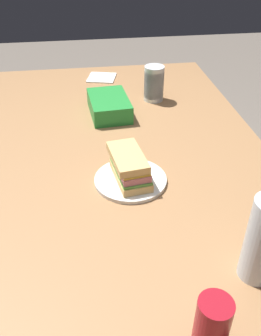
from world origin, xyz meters
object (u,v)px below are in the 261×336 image
Objects in this scene: paper_plate at (130,180)px; soda_can_red at (212,324)px; sandwich at (130,167)px; plastic_cup_stack at (154,84)px; chip_bag at (109,106)px; dining_table at (118,186)px.

soda_can_red reaches higher than paper_plate.
sandwich is 1.29× the size of plastic_cup_stack.
plastic_cup_stack is at bearing 112.97° from chip_bag.
plastic_cup_stack is at bearing -17.76° from paper_plate.
soda_can_red is 1.10m from plastic_cup_stack.
plastic_cup_stack is at bearing -5.56° from soda_can_red.
sandwich reaches higher than chip_bag.
dining_table is 0.15m from sandwich.
plastic_cup_stack reaches higher than chip_bag.
plastic_cup_stack reaches higher than dining_table.
dining_table is 9.76× the size of sandwich.
soda_can_red is at bearing 174.44° from plastic_cup_stack.
paper_plate reaches higher than dining_table.
dining_table is at bearing 10.11° from soda_can_red.
sandwich reaches higher than dining_table.
paper_plate is at bearing -1.81° from chip_bag.
plastic_cup_stack is (0.50, -0.21, 0.15)m from dining_table.
chip_bag reaches higher than paper_plate.
sandwich reaches higher than paper_plate.
paper_plate is 1.15× the size of sandwich.
chip_bag is at bearing 117.34° from plastic_cup_stack.
chip_bag is at bearing 2.29° from sandwich.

